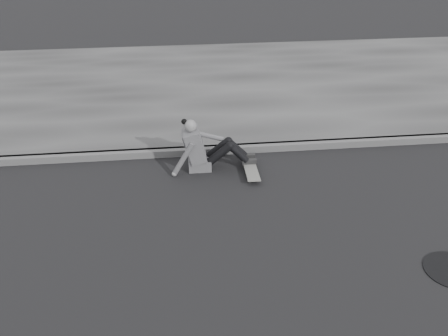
% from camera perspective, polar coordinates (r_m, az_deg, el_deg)
% --- Properties ---
extents(ground, '(80.00, 80.00, 0.00)m').
position_cam_1_polar(ground, '(6.47, 3.24, -9.10)').
color(ground, black).
rests_on(ground, ground).
extents(curb, '(24.00, 0.16, 0.12)m').
position_cam_1_polar(curb, '(8.57, 0.54, 2.17)').
color(curb, '#555555').
rests_on(curb, ground).
extents(sidewalk, '(24.00, 6.00, 0.12)m').
position_cam_1_polar(sidewalk, '(11.30, -1.26, 9.37)').
color(sidewalk, '#3B3B3B').
rests_on(sidewalk, ground).
extents(skateboard, '(0.20, 0.78, 0.09)m').
position_cam_1_polar(skateboard, '(7.97, 3.07, -0.12)').
color(skateboard, gray).
rests_on(skateboard, ground).
extents(seated_woman, '(1.38, 0.46, 0.88)m').
position_cam_1_polar(seated_woman, '(7.96, -2.38, 2.28)').
color(seated_woman, '#575659').
rests_on(seated_woman, ground).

